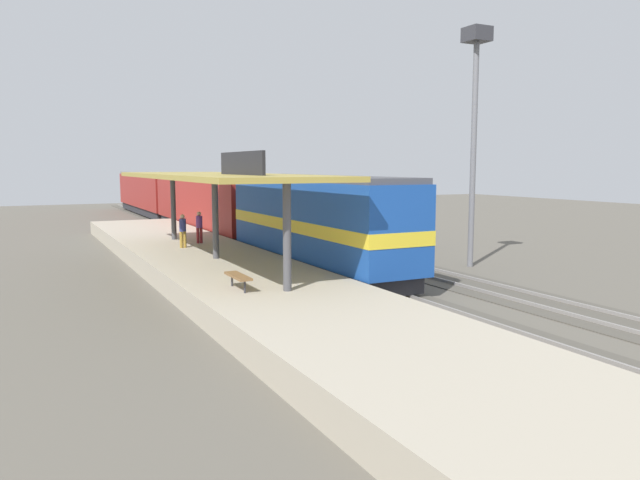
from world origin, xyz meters
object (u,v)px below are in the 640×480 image
(locomotive, at_px, (316,222))
(platform_bench, at_px, (238,277))
(passenger_carriage_front, at_px, (207,203))
(light_mast, at_px, (475,97))
(passenger_carriage_rear, at_px, (150,192))
(freight_car, at_px, (320,215))
(person_walking, at_px, (199,226))
(person_waiting, at_px, (183,229))

(locomotive, bearing_deg, platform_bench, -133.89)
(passenger_carriage_front, bearing_deg, locomotive, -90.00)
(platform_bench, xyz_separation_m, locomotive, (6.00, 6.24, 1.07))
(platform_bench, height_order, light_mast, light_mast)
(passenger_carriage_rear, distance_m, light_mast, 41.82)
(passenger_carriage_rear, xyz_separation_m, light_mast, (7.80, -40.63, 6.08))
(platform_bench, bearing_deg, freight_car, 54.59)
(locomotive, bearing_deg, person_walking, 120.05)
(platform_bench, xyz_separation_m, freight_car, (10.60, 14.91, 0.63))
(platform_bench, height_order, passenger_carriage_front, passenger_carriage_front)
(passenger_carriage_front, height_order, passenger_carriage_rear, same)
(passenger_carriage_rear, height_order, freight_car, passenger_carriage_rear)
(passenger_carriage_front, xyz_separation_m, person_walking, (-3.77, -11.48, -0.46))
(freight_car, bearing_deg, locomotive, -117.94)
(light_mast, bearing_deg, passenger_carriage_front, 111.47)
(platform_bench, relative_size, light_mast, 0.15)
(passenger_carriage_front, distance_m, light_mast, 22.16)
(light_mast, height_order, person_walking, light_mast)
(locomotive, relative_size, passenger_carriage_rear, 0.72)
(platform_bench, relative_size, locomotive, 0.12)
(person_walking, bearing_deg, platform_bench, -99.90)
(freight_car, xyz_separation_m, light_mast, (3.20, -10.51, 6.43))
(passenger_carriage_rear, relative_size, person_waiting, 11.70)
(platform_bench, relative_size, passenger_carriage_rear, 0.08)
(passenger_carriage_front, relative_size, freight_car, 1.67)
(locomotive, height_order, person_walking, locomotive)
(locomotive, relative_size, person_walking, 8.44)
(passenger_carriage_rear, bearing_deg, locomotive, -90.00)
(freight_car, bearing_deg, person_waiting, -159.60)
(freight_car, relative_size, person_walking, 7.02)
(locomotive, xyz_separation_m, person_waiting, (-5.03, 5.09, -0.56))
(passenger_carriage_rear, bearing_deg, freight_car, -81.32)
(person_waiting, bearing_deg, freight_car, 20.40)
(person_waiting, bearing_deg, passenger_carriage_front, 68.73)
(platform_bench, relative_size, passenger_carriage_front, 0.08)
(locomotive, distance_m, person_waiting, 7.18)
(passenger_carriage_front, relative_size, light_mast, 1.71)
(freight_car, xyz_separation_m, person_walking, (-8.37, -2.15, -0.12))
(passenger_carriage_rear, relative_size, freight_car, 1.67)
(platform_bench, distance_m, freight_car, 18.30)
(locomotive, distance_m, passenger_carriage_front, 18.00)
(platform_bench, distance_m, locomotive, 8.72)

